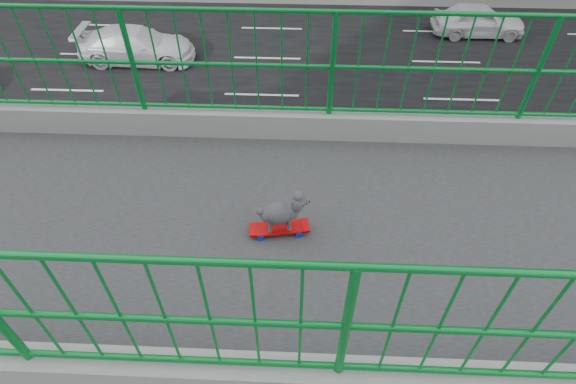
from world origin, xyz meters
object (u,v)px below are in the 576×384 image
Objects in this scene: car_3 at (136,45)px; car_4 at (479,20)px; poodle at (282,211)px; car_0 at (551,221)px; car_1 at (442,146)px; car_5 at (563,219)px; skateboard at (279,228)px.

car_3 is 1.17× the size of car_4.
car_0 is (-6.03, 7.13, -6.61)m from poodle.
car_5 is at bearing 39.76° from car_1.
skateboard is 11.46m from car_5.
car_1 is at bearing -143.37° from car_0.
car_5 is at bearing 175.71° from car_4.
car_1 is 10.26m from car_4.
poodle is at bearing 90.00° from skateboard.
car_3 is at bearing -163.97° from skateboard.
car_3 is (-9.60, -14.39, 0.06)m from car_0.
skateboard reaches higher than car_5.
skateboard reaches higher than car_0.
car_3 is at bearing 101.56° from car_4.
car_4 reaches higher than car_1.
poodle is at bearing -27.24° from car_1.
poodle is 11.45m from car_0.
poodle reaches higher than car_3.
skateboard is 21.57m from car_4.
skateboard is 11.33m from car_0.
skateboard is 0.22m from poodle.
poodle is (-0.00, 0.02, 0.22)m from skateboard.
car_1 is 0.87× the size of car_5.
car_4 reaches higher than car_3.
poodle is 0.12× the size of car_0.
skateboard is at bearing -90.00° from poodle.
car_0 is 0.78× the size of car_3.
poodle is 0.09× the size of car_3.
car_5 is (-6.03, 7.42, -6.51)m from poodle.
car_3 is 15.96m from car_4.
car_1 is at bearing -118.04° from car_3.
poodle reaches higher than car_0.
car_5 is at bearing 90.00° from car_0.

